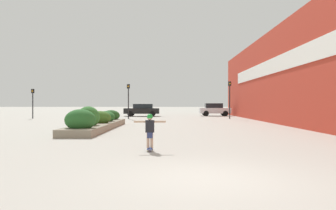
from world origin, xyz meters
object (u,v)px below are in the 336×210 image
(skateboarder, at_px, (150,127))
(traffic_light_far_left, at_px, (33,98))
(traffic_light_left, at_px, (128,95))
(traffic_light_right, at_px, (230,94))
(car_center_right, at_px, (299,110))
(car_leftmost, at_px, (215,109))
(skateboard, at_px, (150,149))
(car_center_left, at_px, (142,110))

(skateboarder, xyz_separation_m, traffic_light_far_left, (-13.81, 23.41, 1.36))
(traffic_light_left, relative_size, traffic_light_right, 0.92)
(traffic_light_far_left, bearing_deg, car_center_right, 13.67)
(car_center_right, bearing_deg, traffic_light_right, 127.46)
(car_center_right, bearing_deg, traffic_light_far_left, 103.67)
(car_leftmost, bearing_deg, skateboard, -11.42)
(car_center_left, xyz_separation_m, traffic_light_far_left, (-10.96, -6.05, 1.34))
(traffic_light_far_left, bearing_deg, skateboarder, -59.46)
(skateboard, distance_m, skateboarder, 0.71)
(traffic_light_right, bearing_deg, skateboard, -106.34)
(skateboard, bearing_deg, traffic_light_left, 96.45)
(traffic_light_left, bearing_deg, car_leftmost, 39.49)
(skateboard, bearing_deg, car_center_left, 92.80)
(skateboard, xyz_separation_m, traffic_light_right, (6.76, 23.05, 2.52))
(car_center_left, height_order, car_center_right, car_center_left)
(skateboard, relative_size, traffic_light_far_left, 0.20)
(car_center_left, relative_size, traffic_light_right, 1.11)
(skateboard, distance_m, car_center_right, 35.28)
(skateboarder, distance_m, traffic_light_left, 23.07)
(car_center_left, bearing_deg, car_leftmost, -81.12)
(car_center_right, bearing_deg, car_leftmost, 90.12)
(car_leftmost, xyz_separation_m, car_center_left, (-9.09, -1.42, -0.03))
(car_leftmost, bearing_deg, traffic_light_far_left, -69.56)
(skateboarder, xyz_separation_m, traffic_light_right, (6.76, 23.05, 1.81))
(traffic_light_far_left, bearing_deg, skateboard, -59.46)
(car_leftmost, xyz_separation_m, traffic_light_far_left, (-20.05, -7.47, 1.31))
(skateboarder, xyz_separation_m, car_center_right, (17.01, 30.91, -0.03))
(car_leftmost, bearing_deg, car_center_right, 90.12)
(car_center_left, xyz_separation_m, car_center_right, (19.85, 1.44, -0.05))
(car_center_right, height_order, traffic_light_right, traffic_light_right)
(car_leftmost, xyz_separation_m, car_center_right, (10.77, 0.02, -0.08))
(car_leftmost, xyz_separation_m, traffic_light_right, (0.52, -7.83, 1.76))
(traffic_light_right, height_order, traffic_light_far_left, traffic_light_right)
(car_center_right, relative_size, traffic_light_far_left, 1.36)
(car_leftmost, distance_m, traffic_light_right, 8.04)
(skateboarder, bearing_deg, traffic_light_left, 96.45)
(traffic_light_left, height_order, traffic_light_right, traffic_light_right)
(car_center_right, bearing_deg, traffic_light_left, 111.61)
(skateboard, height_order, traffic_light_left, traffic_light_left)
(car_center_left, bearing_deg, car_center_right, -85.84)
(skateboarder, bearing_deg, car_leftmost, 75.85)
(traffic_light_left, xyz_separation_m, traffic_light_far_left, (-10.14, 0.69, -0.28))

